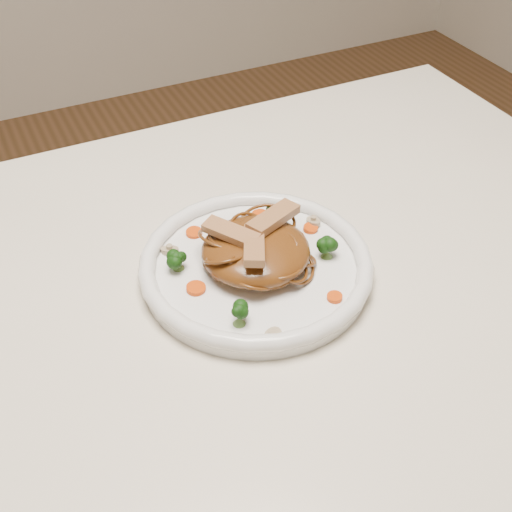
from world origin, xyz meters
name	(u,v)px	position (x,y,z in m)	size (l,w,h in m)	color
table	(218,354)	(0.00, 0.00, 0.65)	(1.20, 0.80, 0.75)	silver
plate	(256,270)	(0.06, 0.01, 0.76)	(0.27, 0.27, 0.02)	white
noodle_mound	(256,251)	(0.06, 0.02, 0.79)	(0.13, 0.13, 0.04)	#5D3511
chicken_a	(273,218)	(0.09, 0.03, 0.81)	(0.07, 0.02, 0.01)	tan
chicken_b	(231,233)	(0.03, 0.03, 0.81)	(0.07, 0.02, 0.01)	tan
chicken_c	(254,245)	(0.05, 0.00, 0.81)	(0.07, 0.02, 0.01)	tan
broccoli_0	(277,213)	(0.12, 0.07, 0.78)	(0.03, 0.03, 0.03)	#0F370B
broccoli_1	(178,258)	(-0.03, 0.05, 0.78)	(0.03, 0.03, 0.03)	#0F370B
broccoli_2	(239,313)	(0.00, -0.06, 0.78)	(0.03, 0.03, 0.03)	#0F370B
broccoli_3	(328,246)	(0.14, -0.01, 0.78)	(0.03, 0.03, 0.03)	#0F370B
carrot_0	(260,215)	(0.10, 0.10, 0.77)	(0.02, 0.02, 0.01)	#D43A07
carrot_1	(196,288)	(-0.02, 0.00, 0.77)	(0.02, 0.02, 0.01)	#D43A07
carrot_2	(311,228)	(0.15, 0.04, 0.77)	(0.02, 0.02, 0.01)	#D43A07
carrot_3	(194,233)	(0.01, 0.10, 0.77)	(0.02, 0.02, 0.01)	#D43A07
carrot_4	(335,297)	(0.11, -0.08, 0.77)	(0.02, 0.02, 0.01)	#D43A07
mushroom_0	(272,337)	(0.02, -0.10, 0.77)	(0.03, 0.03, 0.01)	beige
mushroom_1	(313,222)	(0.16, 0.05, 0.77)	(0.02, 0.02, 0.01)	beige
mushroom_2	(170,250)	(-0.02, 0.08, 0.77)	(0.02, 0.02, 0.01)	beige
mushroom_3	(276,212)	(0.12, 0.09, 0.77)	(0.03, 0.03, 0.01)	beige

